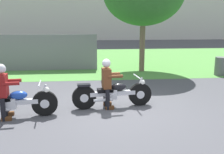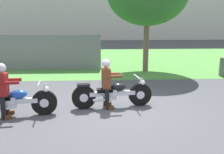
{
  "view_description": "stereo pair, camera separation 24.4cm",
  "coord_description": "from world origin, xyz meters",
  "px_view_note": "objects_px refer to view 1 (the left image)",
  "views": [
    {
      "loc": [
        -0.75,
        -6.65,
        2.42
      ],
      "look_at": [
        -0.11,
        0.36,
        0.85
      ],
      "focal_mm": 39.72,
      "sensor_mm": 36.0,
      "label": 1
    },
    {
      "loc": [
        -0.51,
        -6.67,
        2.42
      ],
      "look_at": [
        -0.11,
        0.36,
        0.85
      ],
      "focal_mm": 39.72,
      "sensor_mm": 36.0,
      "label": 2
    }
  ],
  "objects_px": {
    "rider_lead": "(107,80)",
    "motorcycle_follow": "(12,103)",
    "motorcycle_lead": "(113,94)",
    "rider_follow": "(3,87)",
    "trash_can": "(221,66)"
  },
  "relations": [
    {
      "from": "motorcycle_follow",
      "to": "trash_can",
      "type": "distance_m",
      "value": 9.23
    },
    {
      "from": "motorcycle_lead",
      "to": "motorcycle_follow",
      "type": "xyz_separation_m",
      "value": [
        -2.65,
        -0.57,
        -0.0
      ]
    },
    {
      "from": "rider_follow",
      "to": "motorcycle_lead",
      "type": "bearing_deg",
      "value": 5.41
    },
    {
      "from": "rider_lead",
      "to": "motorcycle_follow",
      "type": "bearing_deg",
      "value": -173.77
    },
    {
      "from": "motorcycle_lead",
      "to": "rider_lead",
      "type": "relative_size",
      "value": 1.64
    },
    {
      "from": "motorcycle_lead",
      "to": "rider_lead",
      "type": "xyz_separation_m",
      "value": [
        -0.17,
        -0.02,
        0.42
      ]
    },
    {
      "from": "motorcycle_lead",
      "to": "motorcycle_follow",
      "type": "bearing_deg",
      "value": -174.21
    },
    {
      "from": "trash_can",
      "to": "motorcycle_lead",
      "type": "bearing_deg",
      "value": -143.72
    },
    {
      "from": "motorcycle_lead",
      "to": "rider_follow",
      "type": "distance_m",
      "value": 2.91
    },
    {
      "from": "motorcycle_lead",
      "to": "rider_lead",
      "type": "bearing_deg",
      "value": 179.22
    },
    {
      "from": "rider_follow",
      "to": "motorcycle_follow",
      "type": "bearing_deg",
      "value": -0.78
    },
    {
      "from": "rider_lead",
      "to": "motorcycle_follow",
      "type": "distance_m",
      "value": 2.58
    },
    {
      "from": "rider_follow",
      "to": "trash_can",
      "type": "distance_m",
      "value": 9.39
    },
    {
      "from": "rider_lead",
      "to": "trash_can",
      "type": "height_order",
      "value": "rider_lead"
    },
    {
      "from": "motorcycle_lead",
      "to": "rider_follow",
      "type": "relative_size",
      "value": 1.64
    }
  ]
}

